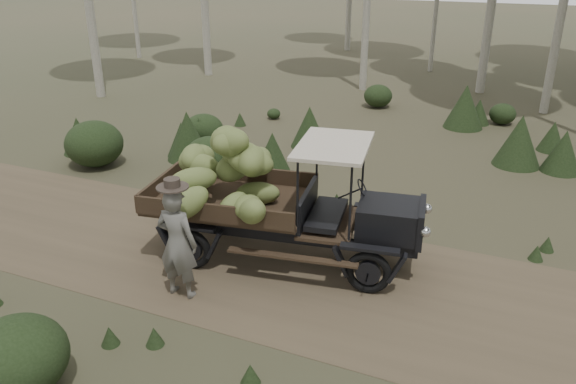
{
  "coord_description": "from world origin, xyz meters",
  "views": [
    {
      "loc": [
        1.9,
        -7.83,
        5.21
      ],
      "look_at": [
        -1.69,
        0.47,
        1.31
      ],
      "focal_mm": 35.0,
      "sensor_mm": 36.0,
      "label": 1
    }
  ],
  "objects": [
    {
      "name": "undergrowth",
      "position": [
        -0.84,
        2.73,
        0.53
      ],
      "size": [
        22.21,
        23.95,
        1.37
      ],
      "color": "#233319",
      "rests_on": "ground"
    },
    {
      "name": "farmer",
      "position": [
        -2.82,
        -1.34,
        0.97
      ],
      "size": [
        0.7,
        0.51,
        2.05
      ],
      "rotation": [
        0.0,
        0.0,
        3.16
      ],
      "color": "#626059",
      "rests_on": "ground"
    },
    {
      "name": "dirt_track",
      "position": [
        0.0,
        0.0,
        0.0
      ],
      "size": [
        70.0,
        4.0,
        0.01
      ],
      "primitive_type": "cube",
      "color": "brown",
      "rests_on": "ground"
    },
    {
      "name": "banana_truck",
      "position": [
        -2.32,
        0.33,
        1.45
      ],
      "size": [
        5.14,
        2.81,
        2.52
      ],
      "rotation": [
        0.0,
        0.0,
        0.16
      ],
      "color": "black",
      "rests_on": "ground"
    },
    {
      "name": "ground",
      "position": [
        0.0,
        0.0,
        0.0
      ],
      "size": [
        120.0,
        120.0,
        0.0
      ],
      "primitive_type": "plane",
      "color": "#473D2B",
      "rests_on": "ground"
    }
  ]
}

